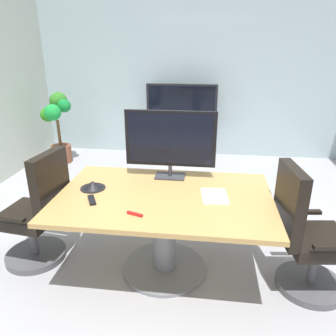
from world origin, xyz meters
The scene contains 12 objects.
ground_plane centered at (0.00, 0.00, 0.00)m, with size 7.80×7.80×0.00m, color #99999E.
wall_back_glass_partition centered at (0.00, 3.40, 1.47)m, with size 5.56×0.10×2.95m, color #9EB2B7.
conference_table centered at (-0.05, -0.06, 0.55)m, with size 1.80×1.17×0.75m.
office_chair_left centered at (-1.22, -0.06, 0.46)m, with size 0.62×0.60×1.09m.
office_chair_right centered at (1.11, -0.15, 0.46)m, with size 0.62×0.60×1.09m.
tv_monitor centered at (-0.05, 0.36, 1.11)m, with size 0.84×0.18×0.64m.
wall_display_unit centered at (-0.19, 3.04, 0.44)m, with size 1.20×0.36×1.31m.
potted_plant centered at (-2.23, 2.57, 0.68)m, with size 0.55×0.60×1.19m.
conference_phone centered at (-0.70, 0.00, 0.78)m, with size 0.22×0.22×0.07m.
remote_control centered at (-0.62, -0.24, 0.76)m, with size 0.05×0.17×0.02m, color black.
whiteboard_marker centered at (-0.22, -0.42, 0.76)m, with size 0.13×0.02×0.02m, color red.
paper_notepad centered at (0.37, -0.02, 0.76)m, with size 0.21×0.30×0.01m, color white.
Camera 1 is at (0.29, -2.50, 1.95)m, focal length 34.80 mm.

